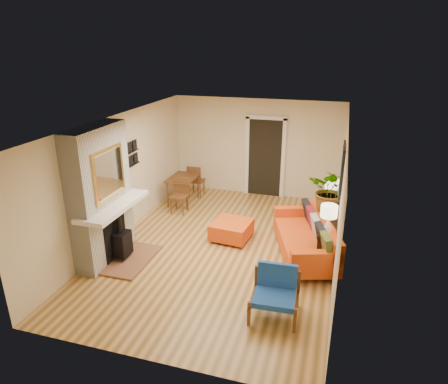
{
  "coord_description": "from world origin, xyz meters",
  "views": [
    {
      "loc": [
        2.13,
        -6.96,
        4.01
      ],
      "look_at": [
        0.0,
        0.2,
        1.15
      ],
      "focal_mm": 32.0,
      "sensor_mm": 36.0,
      "label": 1
    }
  ],
  "objects_px": {
    "blue_chair": "(276,290)",
    "dining_table": "(185,182)",
    "ottoman": "(231,229)",
    "sofa": "(309,238)",
    "houseplant": "(331,190)",
    "console_table": "(328,223)",
    "lamp_far": "(332,189)",
    "lamp_near": "(329,216)"
  },
  "relations": [
    {
      "from": "blue_chair",
      "to": "dining_table",
      "type": "xyz_separation_m",
      "value": [
        -2.99,
        3.78,
        0.16
      ]
    },
    {
      "from": "ottoman",
      "to": "dining_table",
      "type": "distance_m",
      "value": 2.35
    },
    {
      "from": "sofa",
      "to": "houseplant",
      "type": "xyz_separation_m",
      "value": [
        0.33,
        0.56,
        0.83
      ]
    },
    {
      "from": "sofa",
      "to": "console_table",
      "type": "xyz_separation_m",
      "value": [
        0.34,
        0.32,
        0.21
      ]
    },
    {
      "from": "houseplant",
      "to": "lamp_far",
      "type": "bearing_deg",
      "value": 88.78
    },
    {
      "from": "sofa",
      "to": "lamp_near",
      "type": "distance_m",
      "value": 0.87
    },
    {
      "from": "sofa",
      "to": "lamp_near",
      "type": "xyz_separation_m",
      "value": [
        0.34,
        -0.41,
        0.7
      ]
    },
    {
      "from": "console_table",
      "to": "lamp_near",
      "type": "xyz_separation_m",
      "value": [
        0.0,
        -0.73,
        0.49
      ]
    },
    {
      "from": "ottoman",
      "to": "console_table",
      "type": "distance_m",
      "value": 2.0
    },
    {
      "from": "blue_chair",
      "to": "lamp_near",
      "type": "relative_size",
      "value": 1.4
    },
    {
      "from": "sofa",
      "to": "dining_table",
      "type": "distance_m",
      "value": 3.78
    },
    {
      "from": "sofa",
      "to": "blue_chair",
      "type": "distance_m",
      "value": 1.99
    },
    {
      "from": "sofa",
      "to": "lamp_far",
      "type": "relative_size",
      "value": 4.26
    },
    {
      "from": "sofa",
      "to": "console_table",
      "type": "relative_size",
      "value": 1.24
    },
    {
      "from": "sofa",
      "to": "dining_table",
      "type": "relative_size",
      "value": 1.43
    },
    {
      "from": "ottoman",
      "to": "console_table",
      "type": "relative_size",
      "value": 0.46
    },
    {
      "from": "blue_chair",
      "to": "lamp_far",
      "type": "bearing_deg",
      "value": 77.59
    },
    {
      "from": "console_table",
      "to": "houseplant",
      "type": "relative_size",
      "value": 1.96
    },
    {
      "from": "ottoman",
      "to": "dining_table",
      "type": "height_order",
      "value": "dining_table"
    },
    {
      "from": "dining_table",
      "to": "lamp_far",
      "type": "distance_m",
      "value": 3.77
    },
    {
      "from": "blue_chair",
      "to": "lamp_far",
      "type": "xyz_separation_m",
      "value": [
        0.66,
        3.0,
        0.65
      ]
    },
    {
      "from": "ottoman",
      "to": "lamp_near",
      "type": "height_order",
      "value": "lamp_near"
    },
    {
      "from": "sofa",
      "to": "blue_chair",
      "type": "xyz_separation_m",
      "value": [
        -0.32,
        -1.97,
        0.04
      ]
    },
    {
      "from": "console_table",
      "to": "ottoman",
      "type": "bearing_deg",
      "value": -176.54
    },
    {
      "from": "console_table",
      "to": "lamp_far",
      "type": "height_order",
      "value": "lamp_far"
    },
    {
      "from": "console_table",
      "to": "dining_table",
      "type": "bearing_deg",
      "value": 157.8
    },
    {
      "from": "ottoman",
      "to": "houseplant",
      "type": "distance_m",
      "value": 2.22
    },
    {
      "from": "blue_chair",
      "to": "console_table",
      "type": "distance_m",
      "value": 2.39
    },
    {
      "from": "lamp_near",
      "to": "console_table",
      "type": "bearing_deg",
      "value": 90.0
    },
    {
      "from": "dining_table",
      "to": "houseplant",
      "type": "distance_m",
      "value": 3.9
    },
    {
      "from": "dining_table",
      "to": "lamp_near",
      "type": "xyz_separation_m",
      "value": [
        3.65,
        -2.22,
        0.49
      ]
    },
    {
      "from": "dining_table",
      "to": "lamp_far",
      "type": "xyz_separation_m",
      "value": [
        3.65,
        -0.78,
        0.49
      ]
    },
    {
      "from": "blue_chair",
      "to": "houseplant",
      "type": "xyz_separation_m",
      "value": [
        0.65,
        2.53,
        0.79
      ]
    },
    {
      "from": "blue_chair",
      "to": "lamp_far",
      "type": "distance_m",
      "value": 3.14
    },
    {
      "from": "sofa",
      "to": "lamp_far",
      "type": "bearing_deg",
      "value": 71.79
    },
    {
      "from": "ottoman",
      "to": "lamp_near",
      "type": "xyz_separation_m",
      "value": [
        1.97,
        -0.61,
        0.84
      ]
    },
    {
      "from": "blue_chair",
      "to": "houseplant",
      "type": "bearing_deg",
      "value": 75.59
    },
    {
      "from": "lamp_near",
      "to": "houseplant",
      "type": "bearing_deg",
      "value": 90.59
    },
    {
      "from": "ottoman",
      "to": "dining_table",
      "type": "bearing_deg",
      "value": 136.26
    },
    {
      "from": "dining_table",
      "to": "console_table",
      "type": "distance_m",
      "value": 3.94
    },
    {
      "from": "lamp_near",
      "to": "houseplant",
      "type": "height_order",
      "value": "houseplant"
    },
    {
      "from": "blue_chair",
      "to": "dining_table",
      "type": "distance_m",
      "value": 4.82
    }
  ]
}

